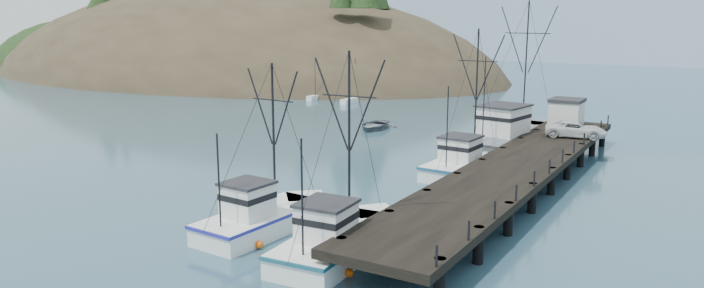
{
  "coord_description": "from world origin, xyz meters",
  "views": [
    {
      "loc": [
        26.85,
        -28.51,
        12.52
      ],
      "look_at": [
        1.3,
        13.71,
        2.5
      ],
      "focal_mm": 32.0,
      "sensor_mm": 36.0,
      "label": 1
    }
  ],
  "objects_px": {
    "trawler_far": "(468,162)",
    "pickup_truck": "(576,129)",
    "trawler_near": "(341,239)",
    "pier_shed": "(566,113)",
    "work_vessel": "(514,137)",
    "motorboat": "(374,129)",
    "pier": "(516,167)",
    "trawler_mid": "(265,217)"
  },
  "relations": [
    {
      "from": "trawler_near",
      "to": "trawler_mid",
      "type": "xyz_separation_m",
      "value": [
        -5.83,
        0.82,
        -0.0
      ]
    },
    {
      "from": "trawler_mid",
      "to": "pier_shed",
      "type": "xyz_separation_m",
      "value": [
        9.62,
        34.24,
        2.6
      ]
    },
    {
      "from": "pier",
      "to": "motorboat",
      "type": "xyz_separation_m",
      "value": [
        -21.39,
        16.95,
        -1.69
      ]
    },
    {
      "from": "trawler_near",
      "to": "motorboat",
      "type": "relative_size",
      "value": 1.91
    },
    {
      "from": "pier",
      "to": "pickup_truck",
      "type": "distance_m",
      "value": 12.84
    },
    {
      "from": "work_vessel",
      "to": "motorboat",
      "type": "xyz_separation_m",
      "value": [
        -16.98,
        2.92,
        -1.23
      ]
    },
    {
      "from": "motorboat",
      "to": "pier_shed",
      "type": "bearing_deg",
      "value": -6.41
    },
    {
      "from": "trawler_near",
      "to": "pickup_truck",
      "type": "relative_size",
      "value": 2.14
    },
    {
      "from": "pier",
      "to": "trawler_far",
      "type": "bearing_deg",
      "value": 146.66
    },
    {
      "from": "pier",
      "to": "work_vessel",
      "type": "bearing_deg",
      "value": 107.45
    },
    {
      "from": "trawler_mid",
      "to": "motorboat",
      "type": "height_order",
      "value": "trawler_mid"
    },
    {
      "from": "trawler_near",
      "to": "trawler_far",
      "type": "xyz_separation_m",
      "value": [
        -0.65,
        20.67,
        0.0
      ]
    },
    {
      "from": "trawler_near",
      "to": "trawler_far",
      "type": "bearing_deg",
      "value": 91.8
    },
    {
      "from": "trawler_mid",
      "to": "motorboat",
      "type": "xyz_separation_m",
      "value": [
        -11.31,
        33.58,
        -0.82
      ]
    },
    {
      "from": "pier",
      "to": "pickup_truck",
      "type": "height_order",
      "value": "pickup_truck"
    },
    {
      "from": "pier_shed",
      "to": "trawler_near",
      "type": "bearing_deg",
      "value": -96.17
    },
    {
      "from": "trawler_far",
      "to": "pier_shed",
      "type": "xyz_separation_m",
      "value": [
        4.44,
        14.38,
        2.6
      ]
    },
    {
      "from": "trawler_near",
      "to": "pier_shed",
      "type": "xyz_separation_m",
      "value": [
        3.79,
        35.05,
        2.6
      ]
    },
    {
      "from": "trawler_far",
      "to": "pickup_truck",
      "type": "height_order",
      "value": "trawler_far"
    },
    {
      "from": "trawler_near",
      "to": "pickup_truck",
      "type": "distance_m",
      "value": 30.76
    },
    {
      "from": "pickup_truck",
      "to": "motorboat",
      "type": "relative_size",
      "value": 0.89
    },
    {
      "from": "trawler_mid",
      "to": "pickup_truck",
      "type": "distance_m",
      "value": 31.6
    },
    {
      "from": "trawler_near",
      "to": "trawler_mid",
      "type": "relative_size",
      "value": 1.09
    },
    {
      "from": "motorboat",
      "to": "trawler_far",
      "type": "bearing_deg",
      "value": -47.98
    },
    {
      "from": "trawler_near",
      "to": "trawler_mid",
      "type": "distance_m",
      "value": 5.89
    },
    {
      "from": "trawler_far",
      "to": "motorboat",
      "type": "distance_m",
      "value": 21.48
    },
    {
      "from": "trawler_near",
      "to": "work_vessel",
      "type": "bearing_deg",
      "value": 90.29
    },
    {
      "from": "pier",
      "to": "trawler_far",
      "type": "xyz_separation_m",
      "value": [
        -4.9,
        3.22,
        -0.87
      ]
    },
    {
      "from": "work_vessel",
      "to": "pickup_truck",
      "type": "relative_size",
      "value": 3.38
    },
    {
      "from": "trawler_far",
      "to": "trawler_mid",
      "type": "bearing_deg",
      "value": -104.63
    },
    {
      "from": "trawler_far",
      "to": "pickup_truck",
      "type": "xyz_separation_m",
      "value": [
        6.4,
        9.48,
        1.91
      ]
    },
    {
      "from": "pier",
      "to": "motorboat",
      "type": "bearing_deg",
      "value": 141.61
    },
    {
      "from": "trawler_far",
      "to": "trawler_near",
      "type": "bearing_deg",
      "value": -88.2
    },
    {
      "from": "pickup_truck",
      "to": "trawler_near",
      "type": "bearing_deg",
      "value": 158.42
    },
    {
      "from": "pier",
      "to": "trawler_mid",
      "type": "relative_size",
      "value": 4.29
    },
    {
      "from": "trawler_mid",
      "to": "pier_shed",
      "type": "bearing_deg",
      "value": 74.31
    },
    {
      "from": "pier_shed",
      "to": "work_vessel",
      "type": "bearing_deg",
      "value": -137.81
    },
    {
      "from": "pier",
      "to": "trawler_near",
      "type": "xyz_separation_m",
      "value": [
        -4.25,
        -17.45,
        -0.87
      ]
    },
    {
      "from": "trawler_far",
      "to": "work_vessel",
      "type": "distance_m",
      "value": 10.82
    },
    {
      "from": "trawler_mid",
      "to": "work_vessel",
      "type": "xyz_separation_m",
      "value": [
        5.67,
        30.66,
        0.41
      ]
    },
    {
      "from": "pier_shed",
      "to": "motorboat",
      "type": "bearing_deg",
      "value": -178.21
    },
    {
      "from": "work_vessel",
      "to": "pier_shed",
      "type": "distance_m",
      "value": 5.76
    }
  ]
}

